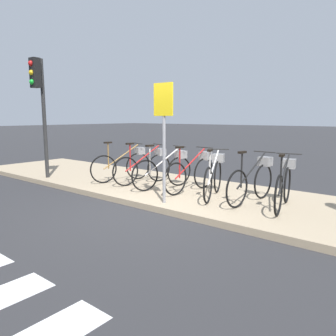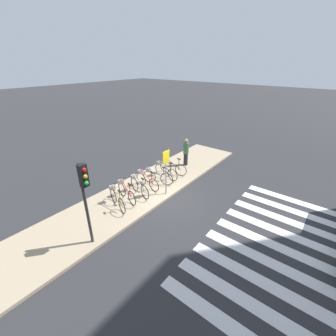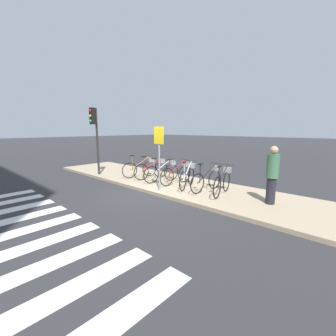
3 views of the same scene
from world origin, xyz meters
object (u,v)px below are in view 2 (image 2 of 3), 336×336
at_px(parked_bicycle_3, 146,180).
at_px(parked_bicycle_1, 126,191).
at_px(parked_bicycle_5, 165,170).
at_px(sign_post, 166,165).
at_px(traffic_light, 85,189).
at_px(parked_bicycle_0, 116,198).
at_px(parked_bicycle_4, 156,176).
at_px(pedestrian, 186,151).
at_px(parked_bicycle_2, 138,186).
at_px(parked_bicycle_6, 172,167).

bearing_deg(parked_bicycle_3, parked_bicycle_1, -179.22).
bearing_deg(parked_bicycle_5, sign_post, -138.85).
bearing_deg(parked_bicycle_3, traffic_light, -162.82).
distance_m(parked_bicycle_0, sign_post, 2.68).
bearing_deg(parked_bicycle_4, parked_bicycle_5, 6.36).
height_order(parked_bicycle_5, pedestrian, pedestrian).
distance_m(traffic_light, sign_post, 4.26).
relative_size(parked_bicycle_2, sign_post, 0.72).
relative_size(parked_bicycle_3, parked_bicycle_5, 1.00).
distance_m(parked_bicycle_1, parked_bicycle_6, 3.47).
distance_m(parked_bicycle_1, sign_post, 2.24).
bearing_deg(parked_bicycle_2, parked_bicycle_3, 10.64).
bearing_deg(parked_bicycle_3, parked_bicycle_5, -2.17).
bearing_deg(parked_bicycle_4, parked_bicycle_1, 176.41).
height_order(pedestrian, traffic_light, traffic_light).
bearing_deg(pedestrian, parked_bicycle_0, -178.71).
relative_size(parked_bicycle_4, sign_post, 0.71).
bearing_deg(traffic_light, parked_bicycle_6, 10.93).
height_order(parked_bicycle_0, parked_bicycle_2, same).
bearing_deg(parked_bicycle_2, traffic_light, -161.56).
distance_m(parked_bicycle_3, parked_bicycle_6, 2.06).
bearing_deg(pedestrian, parked_bicycle_6, -177.46).
xyz_separation_m(parked_bicycle_1, parked_bicycle_2, (0.73, -0.11, 0.00)).
relative_size(parked_bicycle_6, pedestrian, 0.97).
height_order(parked_bicycle_2, pedestrian, pedestrian).
bearing_deg(pedestrian, traffic_light, -170.72).
distance_m(parked_bicycle_3, parked_bicycle_4, 0.65).
height_order(pedestrian, sign_post, sign_post).
height_order(parked_bicycle_0, parked_bicycle_1, same).
relative_size(parked_bicycle_2, parked_bicycle_3, 0.98).
bearing_deg(parked_bicycle_3, parked_bicycle_4, -13.09).
bearing_deg(sign_post, parked_bicycle_0, 154.19).
height_order(parked_bicycle_6, traffic_light, traffic_light).
xyz_separation_m(parked_bicycle_4, pedestrian, (2.95, 0.14, 0.45)).
distance_m(parked_bicycle_0, parked_bicycle_1, 0.65).
distance_m(parked_bicycle_6, traffic_light, 6.48).
xyz_separation_m(parked_bicycle_2, parked_bicycle_3, (0.67, 0.13, 0.00)).
bearing_deg(sign_post, parked_bicycle_4, 65.33).
relative_size(parked_bicycle_1, parked_bicycle_5, 0.98).
distance_m(parked_bicycle_1, parked_bicycle_3, 1.41).
xyz_separation_m(parked_bicycle_5, traffic_light, (-5.51, -1.20, 1.82)).
relative_size(parked_bicycle_5, sign_post, 0.74).
distance_m(parked_bicycle_0, parked_bicycle_5, 3.51).
distance_m(parked_bicycle_3, sign_post, 1.63).
relative_size(parked_bicycle_3, sign_post, 0.74).
bearing_deg(parked_bicycle_3, pedestrian, -0.09).
height_order(parked_bicycle_6, pedestrian, pedestrian).
bearing_deg(parked_bicycle_5, parked_bicycle_1, 179.28).
xyz_separation_m(parked_bicycle_4, sign_post, (-0.48, -1.05, 1.09)).
height_order(parked_bicycle_1, parked_bicycle_4, same).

